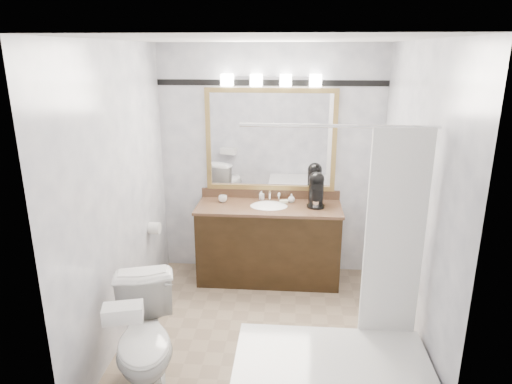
# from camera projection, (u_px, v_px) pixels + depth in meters

# --- Properties ---
(room) EXTENTS (2.42, 2.62, 2.52)m
(room) POSITION_uv_depth(u_px,v_px,m) (263.00, 200.00, 3.73)
(room) COLOR tan
(room) RESTS_ON ground
(vanity) EXTENTS (1.53, 0.58, 0.97)m
(vanity) POSITION_uv_depth(u_px,v_px,m) (269.00, 241.00, 4.94)
(vanity) COLOR black
(vanity) RESTS_ON ground
(mirror) EXTENTS (1.40, 0.04, 1.10)m
(mirror) POSITION_uv_depth(u_px,v_px,m) (271.00, 140.00, 4.87)
(mirror) COLOR tan
(mirror) RESTS_ON room
(vanity_light_bar) EXTENTS (1.02, 0.14, 0.12)m
(vanity_light_bar) POSITION_uv_depth(u_px,v_px,m) (271.00, 80.00, 4.63)
(vanity_light_bar) COLOR silver
(vanity_light_bar) RESTS_ON room
(accent_stripe) EXTENTS (2.40, 0.01, 0.06)m
(accent_stripe) POSITION_uv_depth(u_px,v_px,m) (271.00, 83.00, 4.71)
(accent_stripe) COLOR black
(accent_stripe) RESTS_ON room
(bathtub) EXTENTS (1.30, 0.75, 1.96)m
(bathtub) POSITION_uv_depth(u_px,v_px,m) (334.00, 377.00, 3.12)
(bathtub) COLOR white
(bathtub) RESTS_ON ground
(tp_roll) EXTENTS (0.11, 0.12, 0.12)m
(tp_roll) POSITION_uv_depth(u_px,v_px,m) (155.00, 228.00, 4.61)
(tp_roll) COLOR white
(tp_roll) RESTS_ON room
(toilet) EXTENTS (0.66, 0.89, 0.81)m
(toilet) POSITION_uv_depth(u_px,v_px,m) (146.00, 341.00, 3.31)
(toilet) COLOR white
(toilet) RESTS_ON ground
(tissue_box) EXTENTS (0.27, 0.19, 0.10)m
(tissue_box) POSITION_uv_depth(u_px,v_px,m) (123.00, 313.00, 2.84)
(tissue_box) COLOR white
(tissue_box) RESTS_ON toilet
(coffee_maker) EXTENTS (0.19, 0.24, 0.36)m
(coffee_maker) POSITION_uv_depth(u_px,v_px,m) (316.00, 188.00, 4.77)
(coffee_maker) COLOR black
(coffee_maker) RESTS_ON vanity
(cup_left) EXTENTS (0.12, 0.12, 0.07)m
(cup_left) POSITION_uv_depth(u_px,v_px,m) (223.00, 199.00, 4.93)
(cup_left) COLOR white
(cup_left) RESTS_ON vanity
(soap_bottle_a) EXTENTS (0.06, 0.06, 0.10)m
(soap_bottle_a) POSITION_uv_depth(u_px,v_px,m) (262.00, 195.00, 5.00)
(soap_bottle_a) COLOR white
(soap_bottle_a) RESTS_ON vanity
(soap_bottle_b) EXTENTS (0.09, 0.09, 0.10)m
(soap_bottle_b) POSITION_uv_depth(u_px,v_px,m) (291.00, 198.00, 4.91)
(soap_bottle_b) COLOR white
(soap_bottle_b) RESTS_ON vanity
(soap_bar) EXTENTS (0.10, 0.07, 0.03)m
(soap_bar) POSITION_uv_depth(u_px,v_px,m) (284.00, 201.00, 4.91)
(soap_bar) COLOR #EDECC3
(soap_bar) RESTS_ON vanity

